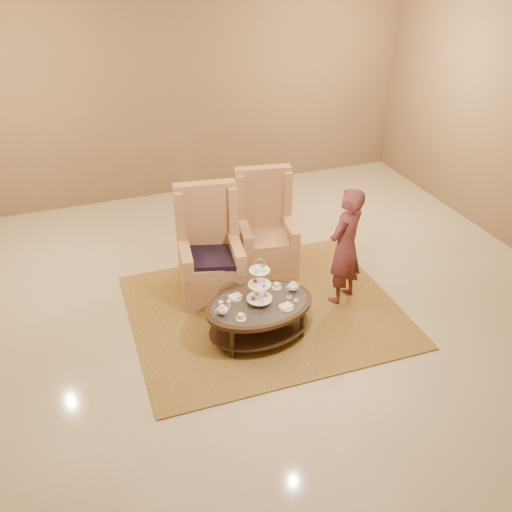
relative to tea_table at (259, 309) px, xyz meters
name	(u,v)px	position (x,y,z in m)	size (l,w,h in m)	color
ground	(265,318)	(0.19, 0.29, -0.38)	(8.00, 8.00, 0.00)	#C0B08F
ceiling	(265,318)	(0.19, 0.29, -0.38)	(8.00, 8.00, 0.02)	white
wall_back	(177,91)	(0.19, 4.29, 1.37)	(8.00, 0.04, 3.50)	olive
rug	(265,310)	(0.23, 0.43, -0.37)	(3.25, 2.72, 0.02)	olive
tea_table	(259,309)	(0.00, 0.00, 0.00)	(1.33, 0.97, 1.05)	black
armchair_left	(210,258)	(-0.25, 1.11, 0.10)	(0.87, 0.89, 1.41)	tan
armchair_right	(265,236)	(0.62, 1.43, 0.08)	(0.87, 0.89, 1.38)	tan
person	(345,247)	(1.24, 0.34, 0.38)	(0.66, 0.59, 1.53)	#5B2729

